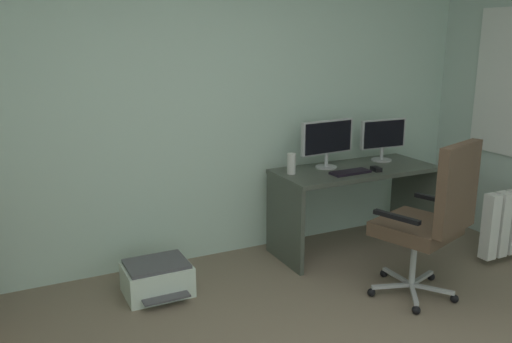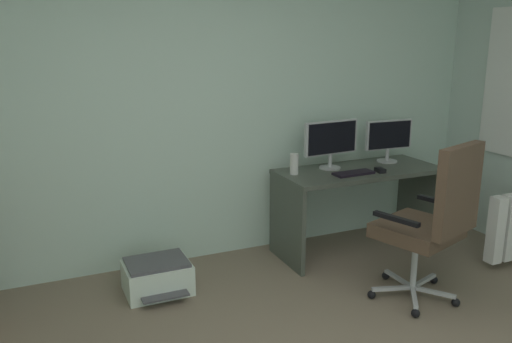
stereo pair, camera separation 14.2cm
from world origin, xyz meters
TOP-DOWN VIEW (x-y plane):
  - wall_back at (0.00, 2.47)m, footprint 5.50×0.10m
  - desk at (1.42, 2.01)m, footprint 1.39×0.60m
  - monitor_main at (1.21, 2.13)m, footprint 0.51×0.18m
  - monitor_secondary at (1.80, 2.13)m, footprint 0.45×0.18m
  - keyboard at (1.28, 1.88)m, footprint 0.34×0.14m
  - computer_mouse at (1.52, 1.85)m, footprint 0.07×0.11m
  - desktop_speaker at (0.84, 2.08)m, footprint 0.07×0.07m
  - office_chair at (1.34, 1.02)m, footprint 0.67×0.70m
  - printer at (-0.35, 1.94)m, footprint 0.47×0.45m

SIDE VIEW (x-z plane):
  - printer at x=-0.35m, z-range 0.00..0.24m
  - desk at x=1.42m, z-range 0.17..0.90m
  - office_chair at x=1.34m, z-range 0.05..1.20m
  - keyboard at x=1.28m, z-range 0.73..0.75m
  - computer_mouse at x=1.52m, z-range 0.73..0.76m
  - desktop_speaker at x=0.84m, z-range 0.73..0.90m
  - monitor_secondary at x=1.80m, z-range 0.76..1.14m
  - monitor_main at x=1.21m, z-range 0.77..1.18m
  - wall_back at x=0.00m, z-range 0.00..2.62m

